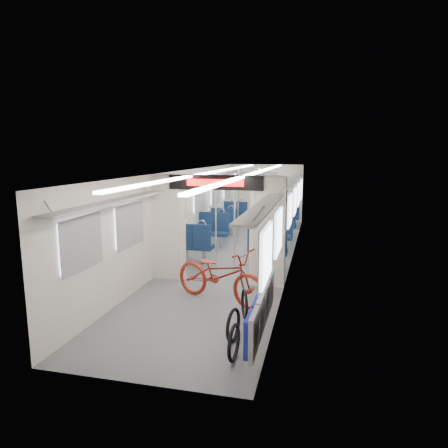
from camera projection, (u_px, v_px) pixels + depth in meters
name	position (u px, v px, depth m)	size (l,w,h in m)	color
carriage	(234.00, 203.00, 10.06)	(12.00, 12.02, 2.31)	#515456
bicycle	(220.00, 275.00, 7.41)	(0.69, 1.98, 1.04)	maroon
flip_bench	(261.00, 309.00, 5.64)	(0.12, 2.14, 0.56)	gray
bike_hoop_a	(234.00, 344.00, 5.32)	(0.52, 0.52, 0.05)	black
bike_hoop_b	(233.00, 327.00, 5.87)	(0.52, 0.52, 0.05)	black
bike_hoop_c	(245.00, 306.00, 6.68)	(0.51, 0.51, 0.05)	black
seat_bay_near_left	(204.00, 234.00, 10.94)	(0.93, 2.16, 1.13)	#0E1F3F
seat_bay_near_right	(272.00, 238.00, 10.45)	(0.94, 2.20, 1.14)	#0E1F3F
seat_bay_far_left	(230.00, 217.00, 14.06)	(0.89, 1.96, 1.06)	#0E1F3F
seat_bay_far_right	(284.00, 217.00, 13.87)	(0.93, 2.16, 1.13)	#0E1F3F
stanchion_near_left	(216.00, 222.00, 9.34)	(0.04, 0.04, 2.30)	silver
stanchion_near_right	(235.00, 224.00, 9.12)	(0.04, 0.04, 2.30)	silver
stanchion_far_left	(238.00, 206.00, 12.16)	(0.04, 0.04, 2.30)	silver
stanchion_far_right	(259.00, 206.00, 12.26)	(0.04, 0.04, 2.30)	silver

